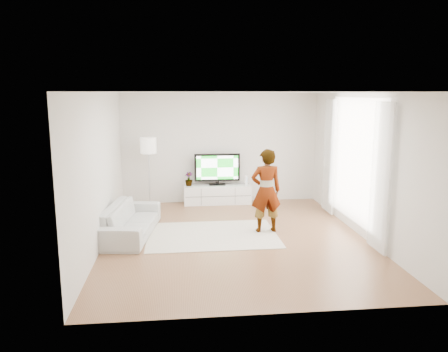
{
  "coord_description": "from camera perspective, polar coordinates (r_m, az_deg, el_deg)",
  "views": [
    {
      "loc": [
        -1.08,
        -8.06,
        2.78
      ],
      "look_at": [
        -0.18,
        0.4,
        1.16
      ],
      "focal_mm": 35.0,
      "sensor_mm": 36.0,
      "label": 1
    }
  ],
  "objects": [
    {
      "name": "floor_lamp",
      "position": [
        10.71,
        -9.84,
        3.54
      ],
      "size": [
        0.38,
        0.38,
        1.73
      ],
      "color": "silver",
      "rests_on": "floor"
    },
    {
      "name": "window",
      "position": [
        9.19,
        16.79,
        1.96
      ],
      "size": [
        0.01,
        2.6,
        2.5
      ],
      "primitive_type": "cube",
      "color": "white",
      "rests_on": "wall_right"
    },
    {
      "name": "potted_plant",
      "position": [
        11.04,
        -4.62,
        -0.39
      ],
      "size": [
        0.25,
        0.25,
        0.35
      ],
      "primitive_type": "imported",
      "rotation": [
        0.0,
        0.0,
        -0.35
      ],
      "color": "#3F7238",
      "rests_on": "media_console"
    },
    {
      "name": "rug",
      "position": [
        8.77,
        -1.55,
        -7.7
      ],
      "size": [
        2.57,
        1.85,
        0.01
      ],
      "primitive_type": "cube",
      "rotation": [
        0.0,
        0.0,
        0.0
      ],
      "color": "beige",
      "rests_on": "floor"
    },
    {
      "name": "ceiling",
      "position": [
        8.14,
        1.56,
        10.88
      ],
      "size": [
        6.0,
        6.0,
        0.0
      ],
      "primitive_type": "plane",
      "color": "white",
      "rests_on": "wall_back"
    },
    {
      "name": "wall_back",
      "position": [
        11.2,
        -0.51,
        3.67
      ],
      "size": [
        5.0,
        0.02,
        2.8
      ],
      "primitive_type": "cube",
      "color": "silver",
      "rests_on": "floor"
    },
    {
      "name": "television",
      "position": [
        11.06,
        -0.89,
        1.04
      ],
      "size": [
        1.15,
        0.23,
        0.8
      ],
      "color": "black",
      "rests_on": "media_console"
    },
    {
      "name": "floor",
      "position": [
        8.6,
        1.46,
        -8.12
      ],
      "size": [
        6.0,
        6.0,
        0.0
      ],
      "primitive_type": "plane",
      "color": "#906541",
      "rests_on": "ground"
    },
    {
      "name": "wall_left",
      "position": [
        8.3,
        -15.85,
        0.77
      ],
      "size": [
        0.02,
        6.0,
        2.8
      ],
      "primitive_type": "cube",
      "color": "silver",
      "rests_on": "floor"
    },
    {
      "name": "media_console",
      "position": [
        11.17,
        -0.87,
        -2.4
      ],
      "size": [
        1.7,
        0.48,
        0.48
      ],
      "color": "white",
      "rests_on": "floor"
    },
    {
      "name": "player",
      "position": [
        8.8,
        5.51,
        -1.92
      ],
      "size": [
        0.64,
        0.44,
        1.69
      ],
      "primitive_type": "imported",
      "rotation": [
        0.0,
        0.0,
        3.2
      ],
      "color": "#334772",
      "rests_on": "rug"
    },
    {
      "name": "sofa",
      "position": [
        8.87,
        -12.12,
        -5.66
      ],
      "size": [
        1.11,
        2.22,
        0.62
      ],
      "primitive_type": "imported",
      "rotation": [
        0.0,
        0.0,
        1.44
      ],
      "color": "#BBBCB7",
      "rests_on": "floor"
    },
    {
      "name": "wall_right",
      "position": [
        8.93,
        17.63,
        1.35
      ],
      "size": [
        0.02,
        6.0,
        2.8
      ],
      "primitive_type": "cube",
      "color": "silver",
      "rests_on": "floor"
    },
    {
      "name": "game_console",
      "position": [
        11.18,
        2.93,
        -0.5
      ],
      "size": [
        0.08,
        0.19,
        0.25
      ],
      "rotation": [
        0.0,
        0.0,
        -0.15
      ],
      "color": "white",
      "rests_on": "media_console"
    },
    {
      "name": "curtain_far",
      "position": [
        10.37,
        13.59,
        2.52
      ],
      "size": [
        0.04,
        0.7,
        2.6
      ],
      "primitive_type": "cube",
      "color": "white",
      "rests_on": "floor"
    },
    {
      "name": "curtain_near",
      "position": [
        8.0,
        19.79,
        -0.19
      ],
      "size": [
        0.04,
        0.7,
        2.6
      ],
      "primitive_type": "cube",
      "color": "white",
      "rests_on": "floor"
    },
    {
      "name": "wall_front",
      "position": [
        5.36,
        5.74,
        -4.24
      ],
      "size": [
        5.0,
        0.02,
        2.8
      ],
      "primitive_type": "cube",
      "color": "silver",
      "rests_on": "floor"
    }
  ]
}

